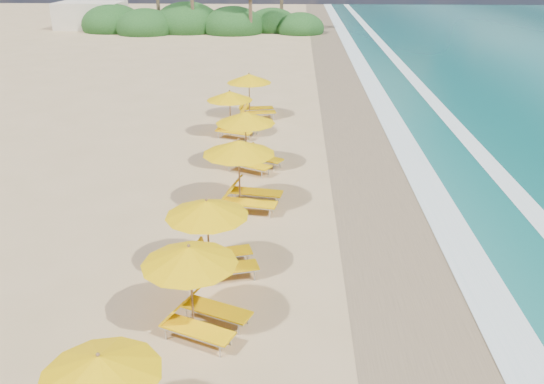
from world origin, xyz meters
name	(u,v)px	position (x,y,z in m)	size (l,w,h in m)	color
ground	(272,228)	(0.00, 0.00, 0.00)	(160.00, 160.00, 0.00)	tan
wet_sand	(402,230)	(4.00, 0.00, 0.01)	(4.00, 160.00, 0.01)	#8E7654
surf_foam	(492,231)	(6.70, 0.00, 0.03)	(4.00, 160.00, 0.01)	white
station_2	(197,284)	(-1.41, -5.14, 1.20)	(2.79, 2.76, 2.14)	olive
station_3	(214,232)	(-1.37, -2.70, 1.22)	(2.73, 2.66, 2.17)	olive
station_4	(245,169)	(-0.95, 1.49, 1.34)	(2.85, 2.72, 2.39)	olive
station_5	(250,137)	(-1.08, 5.10, 1.31)	(3.11, 3.11, 2.33)	olive
station_6	(233,111)	(-2.16, 9.32, 1.20)	(2.76, 2.72, 2.14)	olive
station_7	(253,92)	(-1.52, 12.54, 1.29)	(2.76, 2.64, 2.30)	olive
treeline	(196,22)	(-9.94, 45.51, 1.00)	(25.80, 8.80, 9.74)	#163D14
beach_building	(91,15)	(-22.00, 48.00, 1.40)	(7.00, 5.00, 2.80)	beige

